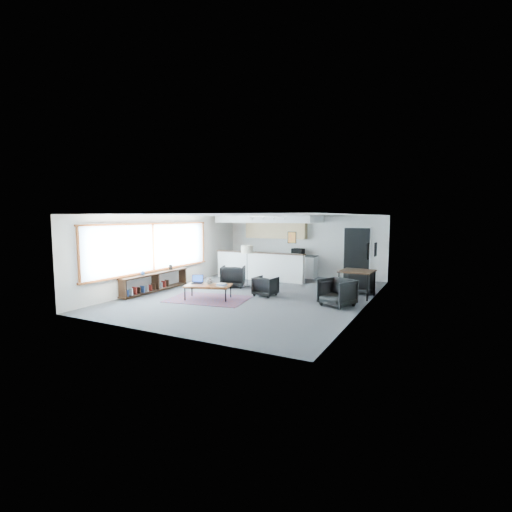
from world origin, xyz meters
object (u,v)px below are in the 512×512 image
at_px(floor_lamp, 247,251).
at_px(microwave, 298,251).
at_px(laptop, 197,281).
at_px(ceramic_pot, 210,281).
at_px(dining_table, 357,273).
at_px(coffee_table, 208,286).
at_px(dining_chair_far, 361,283).
at_px(armchair_left, 233,275).
at_px(armchair_right, 266,285).
at_px(dining_chair_near, 337,293).
at_px(book_stack, 222,285).

xyz_separation_m(floor_lamp, microwave, (0.88, 2.86, -0.20)).
height_order(laptop, floor_lamp, floor_lamp).
distance_m(ceramic_pot, dining_table, 4.65).
distance_m(coffee_table, dining_chair_far, 5.08).
bearing_deg(dining_table, armchair_left, -175.69).
distance_m(armchair_right, dining_chair_near, 2.43).
bearing_deg(dining_table, ceramic_pot, -148.83).
height_order(dining_chair_near, dining_chair_far, dining_chair_near).
distance_m(armchair_left, microwave, 3.52).
xyz_separation_m(floor_lamp, dining_chair_far, (3.98, 0.66, -0.97)).
height_order(armchair_right, dining_chair_near, dining_chair_near).
height_order(armchair_right, microwave, microwave).
xyz_separation_m(coffee_table, microwave, (0.90, 5.34, 0.68)).
relative_size(laptop, book_stack, 1.46).
xyz_separation_m(dining_chair_near, microwave, (-2.87, 4.37, 0.73)).
xyz_separation_m(laptop, armchair_left, (0.11, 2.02, -0.10)).
bearing_deg(armchair_left, microwave, -133.99).
relative_size(armchair_left, microwave, 1.69).
relative_size(armchair_right, dining_chair_near, 0.94).
height_order(coffee_table, dining_table, dining_table).
distance_m(armchair_right, dining_chair_far, 3.23).
bearing_deg(dining_chair_far, floor_lamp, 13.37).
height_order(laptop, dining_chair_near, dining_chair_near).
distance_m(book_stack, microwave, 5.39).
relative_size(laptop, armchair_right, 0.63).
relative_size(coffee_table, floor_lamp, 1.03).
height_order(dining_chair_near, microwave, microwave).
distance_m(book_stack, dining_chair_far, 4.70).
relative_size(ceramic_pot, floor_lamp, 0.15).
distance_m(floor_lamp, dining_chair_far, 4.15).
relative_size(ceramic_pot, dining_chair_near, 0.31).
bearing_deg(ceramic_pot, book_stack, -6.96).
bearing_deg(armchair_right, armchair_left, -22.36).
bearing_deg(dining_chair_far, book_stack, 45.78).
distance_m(laptop, armchair_left, 2.03).
bearing_deg(dining_chair_far, ceramic_pot, 41.71).
relative_size(floor_lamp, dining_table, 1.41).
xyz_separation_m(coffee_table, dining_chair_near, (3.77, 0.97, -0.05)).
height_order(coffee_table, dining_chair_far, dining_chair_far).
bearing_deg(dining_chair_near, armchair_right, -163.34).
height_order(book_stack, microwave, microwave).
height_order(coffee_table, floor_lamp, floor_lamp).
xyz_separation_m(armchair_left, dining_table, (4.38, 0.33, 0.35)).
bearing_deg(armchair_left, armchair_right, 131.31).
bearing_deg(armchair_right, dining_chair_far, -140.68).
bearing_deg(armchair_left, book_stack, 90.10).
relative_size(book_stack, microwave, 0.60).
bearing_deg(ceramic_pot, microwave, 80.55).
height_order(laptop, armchair_right, laptop).
distance_m(coffee_table, armchair_left, 2.17).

